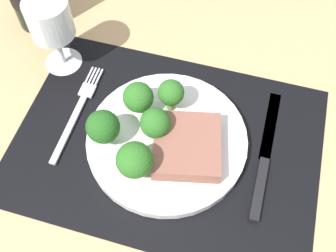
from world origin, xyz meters
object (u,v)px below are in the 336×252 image
(wine_glass, at_px, (51,23))
(plate, at_px, (167,140))
(steak, at_px, (187,146))
(fork, at_px, (77,111))
(knife, at_px, (264,162))

(wine_glass, bearing_deg, plate, -25.94)
(plate, bearing_deg, wine_glass, 154.06)
(plate, distance_m, wine_glass, 0.26)
(steak, distance_m, fork, 0.19)
(knife, bearing_deg, wine_glass, 166.85)
(plate, distance_m, fork, 0.16)
(steak, bearing_deg, wine_glass, 154.79)
(knife, relative_size, wine_glass, 1.68)
(plate, bearing_deg, fork, 174.80)
(plate, height_order, steak, steak)
(knife, bearing_deg, fork, -179.44)
(plate, relative_size, knife, 1.08)
(plate, xyz_separation_m, wine_glass, (-0.22, 0.11, 0.09))
(plate, height_order, fork, plate)
(steak, bearing_deg, fork, 171.94)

